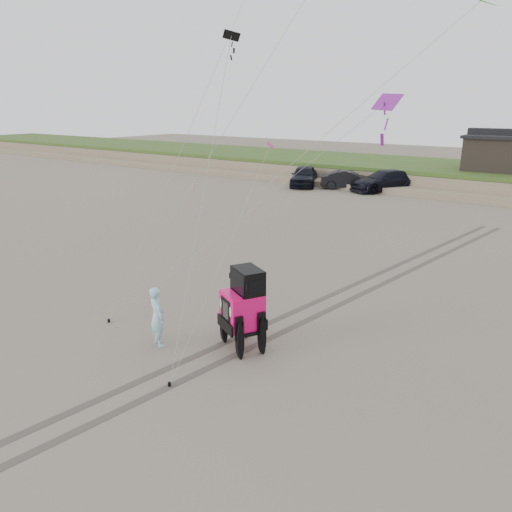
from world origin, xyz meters
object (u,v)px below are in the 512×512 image
object	(u,v)px
cabin	(508,152)
truck_c	(385,181)
jeep	(242,317)
truck_b	(348,180)
truck_a	(304,176)
man	(157,317)

from	to	relation	value
cabin	truck_c	size ratio (longest dim) A/B	1.06
cabin	jeep	bearing A→B (deg)	-91.03
truck_b	jeep	world-z (taller)	jeep
truck_c	jeep	size ratio (longest dim) A/B	1.13
truck_b	truck_c	bearing A→B (deg)	-105.78
jeep	truck_a	bearing A→B (deg)	145.19
truck_b	truck_c	size ratio (longest dim) A/B	0.77
truck_c	jeep	xyz separation A→B (m)	(7.39, -29.18, 0.12)
truck_c	man	bearing A→B (deg)	-47.89
truck_b	truck_c	xyz separation A→B (m)	(3.02, 0.65, 0.11)
cabin	truck_b	bearing A→B (deg)	-149.61
man	truck_a	bearing A→B (deg)	-45.48
cabin	man	bearing A→B (deg)	-94.42
truck_b	truck_c	world-z (taller)	truck_c
truck_a	truck_c	bearing A→B (deg)	-11.95
cabin	truck_b	world-z (taller)	cabin
cabin	truck_b	distance (m)	13.04
jeep	man	world-z (taller)	jeep
cabin	man	xyz separation A→B (m)	(-2.81, -36.36, -2.30)
man	cabin	bearing A→B (deg)	-72.55
truck_c	jeep	distance (m)	30.10
cabin	truck_a	size ratio (longest dim) A/B	1.22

